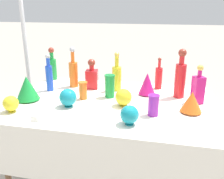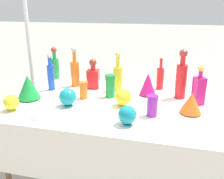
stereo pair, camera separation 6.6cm
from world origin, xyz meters
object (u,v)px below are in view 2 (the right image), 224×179
Objects in this scene: tall_bottle_0 at (118,76)px; slender_vase_2 at (110,85)px; slender_vase_0 at (83,89)px; round_bowl_2 at (68,97)px; round_bowl_3 at (123,97)px; square_decanter_1 at (199,89)px; round_bowl_1 at (11,102)px; tall_bottle_1 at (160,77)px; tall_bottle_4 at (181,78)px; square_decanter_0 at (93,76)px; fluted_vase_0 at (28,87)px; fluted_vase_2 at (191,103)px; tall_bottle_3 at (55,66)px; tall_bottle_2 at (75,71)px; fluted_vase_1 at (148,84)px; slender_vase_1 at (152,105)px; canopy_pole at (30,54)px; round_bowl_0 at (127,115)px; tall_bottle_5 at (51,75)px.

tall_bottle_0 reaches higher than slender_vase_2.
slender_vase_0 is 0.19m from round_bowl_2.
slender_vase_0 is at bearing 167.09° from round_bowl_3.
round_bowl_1 is at bearing -160.42° from square_decanter_1.
tall_bottle_1 is 2.07× the size of round_bowl_2.
tall_bottle_0 is 0.39m from tall_bottle_1.
tall_bottle_1 reaches higher than round_bowl_3.
tall_bottle_4 is (0.55, -0.06, 0.05)m from tall_bottle_0.
square_decanter_0 is 0.59m from fluted_vase_0.
fluted_vase_2 is at bearing -76.64° from tall_bottle_4.
tall_bottle_0 reaches higher than tall_bottle_3.
tall_bottle_0 is at bearing -2.59° from tall_bottle_2.
round_bowl_3 is at bearing -45.56° from square_decanter_0.
square_decanter_1 is 1.60× the size of fluted_vase_1.
fluted_vase_0 is at bearing 175.65° from slender_vase_1.
slender_vase_1 is 0.06× the size of canopy_pole.
tall_bottle_2 is 0.19m from square_decanter_0.
square_decanter_1 is at bearing 46.41° from round_bowl_0.
square_decanter_0 is 1.43× the size of fluted_vase_1.
canopy_pole reaches higher than tall_bottle_4.
round_bowl_3 is at bearing 151.85° from slender_vase_1.
fluted_vase_0 is at bearing 91.34° from round_bowl_1.
slender_vase_1 is 1.17× the size of round_bowl_0.
round_bowl_0 is at bearing -128.60° from slender_vase_1.
fluted_vase_0 is (-1.21, -0.35, -0.07)m from tall_bottle_4.
tall_bottle_4 reaches higher than square_decanter_1.
tall_bottle_5 is 0.45m from round_bowl_2.
round_bowl_0 is at bearing -55.87° from square_decanter_0.
tall_bottle_4 reaches higher than fluted_vase_1.
square_decanter_0 is 2.13× the size of round_bowl_0.
tall_bottle_5 is 2.21× the size of slender_vase_1.
square_decanter_1 reaches higher than slender_vase_2.
round_bowl_1 is 0.86× the size of round_bowl_2.
tall_bottle_0 is at bearing 44.98° from round_bowl_1.
canopy_pole reaches higher than tall_bottle_2.
fluted_vase_1 is at bearing 4.76° from tall_bottle_5.
round_bowl_0 is at bearing -40.72° from slender_vase_0.
square_decanter_0 is at bearing 137.22° from slender_vase_2.
tall_bottle_4 reaches higher than round_bowl_3.
tall_bottle_4 is 3.39× the size of round_bowl_1.
slender_vase_0 is (-0.60, -0.41, -0.03)m from tall_bottle_1.
round_bowl_2 is at bearing -74.18° from tall_bottle_2.
fluted_vase_1 is (0.52, -0.08, -0.01)m from square_decanter_0.
round_bowl_1 is at bearing -135.02° from tall_bottle_0.
round_bowl_2 reaches higher than round_bowl_0.
square_decanter_1 is at bearing 16.67° from round_bowl_2.
tall_bottle_0 reaches higher than slender_vase_1.
fluted_vase_0 is 0.24m from round_bowl_1.
round_bowl_0 is (0.64, -0.68, -0.08)m from tall_bottle_2.
tall_bottle_2 reaches higher than fluted_vase_0.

